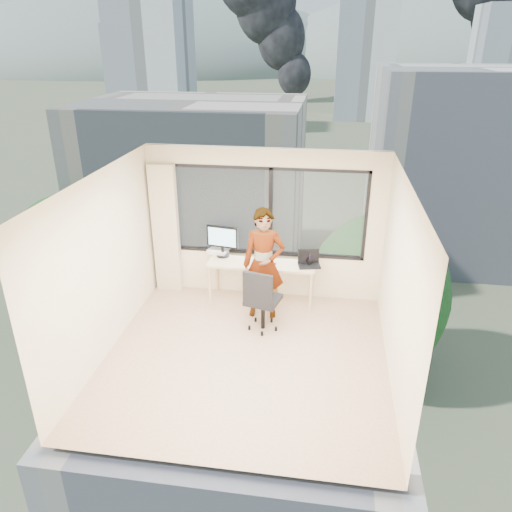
% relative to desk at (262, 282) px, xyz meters
% --- Properties ---
extents(floor, '(4.00, 4.00, 0.01)m').
position_rel_desk_xyz_m(floor, '(0.00, -1.66, -0.38)').
color(floor, '#DBAF8E').
rests_on(floor, ground).
extents(ceiling, '(4.00, 4.00, 0.01)m').
position_rel_desk_xyz_m(ceiling, '(0.00, -1.66, 2.23)').
color(ceiling, white).
rests_on(ceiling, ground).
extents(wall_front, '(4.00, 0.01, 2.60)m').
position_rel_desk_xyz_m(wall_front, '(0.00, -3.66, 0.93)').
color(wall_front, beige).
rests_on(wall_front, ground).
extents(wall_left, '(0.01, 4.00, 2.60)m').
position_rel_desk_xyz_m(wall_left, '(-2.00, -1.66, 0.93)').
color(wall_left, beige).
rests_on(wall_left, ground).
extents(wall_right, '(0.01, 4.00, 2.60)m').
position_rel_desk_xyz_m(wall_right, '(2.00, -1.66, 0.93)').
color(wall_right, beige).
rests_on(wall_right, ground).
extents(window_wall, '(3.30, 0.16, 1.55)m').
position_rel_desk_xyz_m(window_wall, '(0.05, 0.34, 1.15)').
color(window_wall, black).
rests_on(window_wall, ground).
extents(curtain, '(0.45, 0.14, 2.30)m').
position_rel_desk_xyz_m(curtain, '(-1.72, 0.22, 0.77)').
color(curtain, beige).
rests_on(curtain, floor).
extents(desk, '(1.80, 0.60, 0.75)m').
position_rel_desk_xyz_m(desk, '(0.00, 0.00, 0.00)').
color(desk, beige).
rests_on(desk, floor).
extents(chair, '(0.67, 0.67, 1.08)m').
position_rel_desk_xyz_m(chair, '(0.14, -0.86, 0.17)').
color(chair, black).
rests_on(chair, floor).
extents(person, '(0.69, 0.47, 1.83)m').
position_rel_desk_xyz_m(person, '(0.09, -0.44, 0.54)').
color(person, '#2D2D33').
rests_on(person, floor).
extents(monitor, '(0.57, 0.21, 0.55)m').
position_rel_desk_xyz_m(monitor, '(-0.70, 0.14, 0.65)').
color(monitor, black).
rests_on(monitor, desk).
extents(game_console, '(0.39, 0.35, 0.08)m').
position_rel_desk_xyz_m(game_console, '(-0.80, 0.25, 0.41)').
color(game_console, white).
rests_on(game_console, desk).
extents(laptop, '(0.43, 0.44, 0.23)m').
position_rel_desk_xyz_m(laptop, '(0.80, -0.06, 0.49)').
color(laptop, black).
rests_on(laptop, desk).
extents(cellphone, '(0.10, 0.05, 0.01)m').
position_rel_desk_xyz_m(cellphone, '(0.20, -0.06, 0.38)').
color(cellphone, black).
rests_on(cellphone, desk).
extents(pen_cup, '(0.08, 0.08, 0.10)m').
position_rel_desk_xyz_m(pen_cup, '(0.80, -0.01, 0.42)').
color(pen_cup, black).
rests_on(pen_cup, desk).
extents(handbag, '(0.25, 0.15, 0.18)m').
position_rel_desk_xyz_m(handbag, '(0.80, 0.22, 0.47)').
color(handbag, '#0B473C').
rests_on(handbag, desk).
extents(exterior_ground, '(400.00, 400.00, 0.04)m').
position_rel_desk_xyz_m(exterior_ground, '(0.00, 118.34, -14.38)').
color(exterior_ground, '#515B3D').
rests_on(exterior_ground, ground).
extents(near_bldg_a, '(16.00, 12.00, 14.00)m').
position_rel_desk_xyz_m(near_bldg_a, '(-9.00, 28.34, -7.38)').
color(near_bldg_a, beige).
rests_on(near_bldg_a, exterior_ground).
extents(near_bldg_b, '(14.00, 13.00, 16.00)m').
position_rel_desk_xyz_m(near_bldg_b, '(12.00, 36.34, -6.38)').
color(near_bldg_b, silver).
rests_on(near_bldg_b, exterior_ground).
extents(far_tower_a, '(14.00, 14.00, 28.00)m').
position_rel_desk_xyz_m(far_tower_a, '(-35.00, 93.34, -0.38)').
color(far_tower_a, silver).
rests_on(far_tower_a, exterior_ground).
extents(far_tower_b, '(13.00, 13.00, 30.00)m').
position_rel_desk_xyz_m(far_tower_b, '(8.00, 118.34, 0.62)').
color(far_tower_b, silver).
rests_on(far_tower_b, exterior_ground).
extents(far_tower_c, '(15.00, 15.00, 26.00)m').
position_rel_desk_xyz_m(far_tower_c, '(45.00, 138.34, -1.38)').
color(far_tower_c, silver).
rests_on(far_tower_c, exterior_ground).
extents(far_tower_d, '(16.00, 14.00, 22.00)m').
position_rel_desk_xyz_m(far_tower_d, '(-60.00, 148.34, -3.38)').
color(far_tower_d, silver).
rests_on(far_tower_d, exterior_ground).
extents(hill_a, '(288.00, 216.00, 90.00)m').
position_rel_desk_xyz_m(hill_a, '(-120.00, 318.34, -14.38)').
color(hill_a, slate).
rests_on(hill_a, exterior_ground).
extents(hill_b, '(300.00, 220.00, 96.00)m').
position_rel_desk_xyz_m(hill_b, '(100.00, 318.34, -14.38)').
color(hill_b, slate).
rests_on(hill_b, exterior_ground).
extents(tree_a, '(7.00, 7.00, 8.00)m').
position_rel_desk_xyz_m(tree_a, '(-16.00, 20.34, -10.38)').
color(tree_a, '#164417').
rests_on(tree_a, exterior_ground).
extents(tree_b, '(7.60, 7.60, 9.00)m').
position_rel_desk_xyz_m(tree_b, '(4.00, 16.34, -9.88)').
color(tree_b, '#164417').
rests_on(tree_b, exterior_ground).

